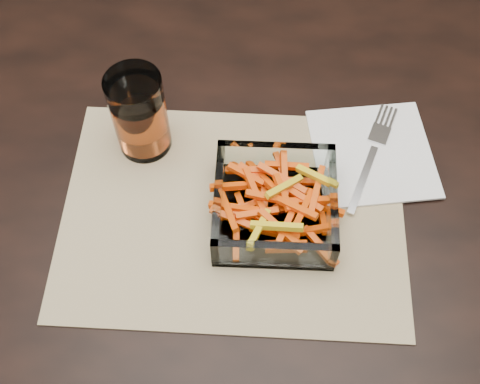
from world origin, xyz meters
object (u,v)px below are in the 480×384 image
(tumbler, at_px, (140,116))
(fork, at_px, (372,153))
(glass_bowl, at_px, (274,206))
(dining_table, at_px, (301,232))

(tumbler, distance_m, fork, 0.32)
(glass_bowl, relative_size, fork, 0.83)
(dining_table, height_order, glass_bowl, glass_bowl)
(glass_bowl, xyz_separation_m, fork, (0.13, 0.10, -0.02))
(glass_bowl, bearing_deg, fork, 37.35)
(glass_bowl, height_order, tumbler, tumbler)
(dining_table, bearing_deg, tumbler, 159.61)
(dining_table, height_order, tumbler, tumbler)
(dining_table, distance_m, tumbler, 0.29)
(dining_table, xyz_separation_m, tumbler, (-0.23, 0.08, 0.15))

